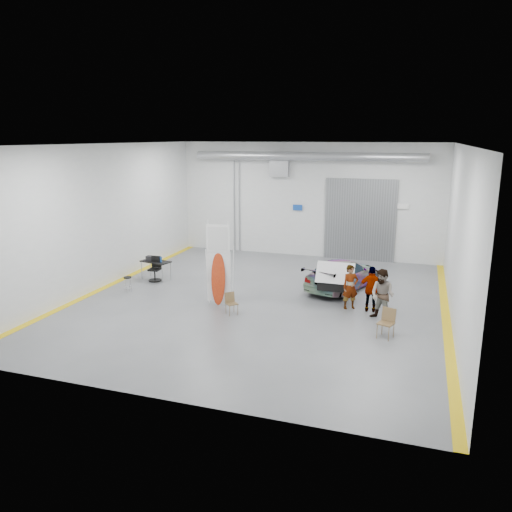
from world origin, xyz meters
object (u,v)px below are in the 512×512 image
(person_a, at_px, (350,287))
(person_c, at_px, (372,289))
(surfboard_display, at_px, (218,271))
(sedan_car, at_px, (343,274))
(work_table, at_px, (154,261))
(person_b, at_px, (382,295))
(folding_chair_near, at_px, (232,308))
(shop_stool, at_px, (128,285))
(office_chair, at_px, (155,270))
(folding_chair_far, at_px, (385,329))

(person_a, xyz_separation_m, person_c, (0.78, -0.08, 0.01))
(person_a, xyz_separation_m, surfboard_display, (-4.87, -1.10, 0.49))
(sedan_car, bearing_deg, work_table, 28.40)
(person_b, relative_size, work_table, 1.26)
(surfboard_display, distance_m, work_table, 4.69)
(folding_chair_near, height_order, shop_stool, folding_chair_near)
(shop_stool, relative_size, work_table, 0.45)
(person_c, xyz_separation_m, surfboard_display, (-5.65, -1.02, 0.48))
(person_b, bearing_deg, folding_chair_near, -142.34)
(folding_chair_near, bearing_deg, work_table, 100.83)
(sedan_car, xyz_separation_m, office_chair, (-8.10, -1.50, -0.15))
(person_a, bearing_deg, folding_chair_near, 176.03)
(person_b, xyz_separation_m, folding_chair_far, (0.26, -1.61, -0.62))
(surfboard_display, bearing_deg, person_c, 2.97)
(person_c, relative_size, work_table, 1.18)
(office_chair, bearing_deg, folding_chair_near, -36.74)
(person_a, height_order, person_b, person_b)
(sedan_car, distance_m, folding_chair_near, 5.57)
(folding_chair_far, xyz_separation_m, shop_stool, (-10.47, 1.60, 0.03))
(shop_stool, distance_m, work_table, 2.15)
(person_b, distance_m, shop_stool, 10.23)
(surfboard_display, bearing_deg, folding_chair_far, -19.46)
(surfboard_display, relative_size, office_chair, 3.04)
(person_a, xyz_separation_m, person_b, (1.22, -0.87, 0.08))
(sedan_car, bearing_deg, surfboard_display, 60.07)
(person_c, xyz_separation_m, shop_stool, (-9.77, -0.79, -0.53))
(surfboard_display, bearing_deg, office_chair, 144.41)
(folding_chair_near, xyz_separation_m, office_chair, (-4.78, 2.96, 0.23))
(shop_stool, bearing_deg, person_a, 5.52)
(folding_chair_far, bearing_deg, work_table, 179.69)
(folding_chair_far, distance_m, office_chair, 10.79)
(folding_chair_far, height_order, work_table, work_table)
(shop_stool, bearing_deg, sedan_car, 21.90)
(person_a, xyz_separation_m, office_chair, (-8.75, 0.98, -0.36))
(person_b, distance_m, office_chair, 10.15)
(office_chair, bearing_deg, person_c, -11.35)
(person_c, bearing_deg, surfboard_display, 6.40)
(person_c, relative_size, office_chair, 1.58)
(folding_chair_far, bearing_deg, person_c, 125.43)
(person_b, height_order, surfboard_display, surfboard_display)
(work_table, height_order, office_chair, office_chair)
(sedan_car, height_order, folding_chair_far, sedan_car)
(person_c, relative_size, folding_chair_near, 2.16)
(surfboard_display, relative_size, shop_stool, 5.01)
(sedan_car, distance_m, person_c, 2.95)
(person_c, height_order, shop_stool, person_c)
(shop_stool, bearing_deg, folding_chair_near, -12.44)
(person_a, height_order, surfboard_display, surfboard_display)
(person_a, distance_m, person_b, 1.50)
(work_table, bearing_deg, person_a, -7.78)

